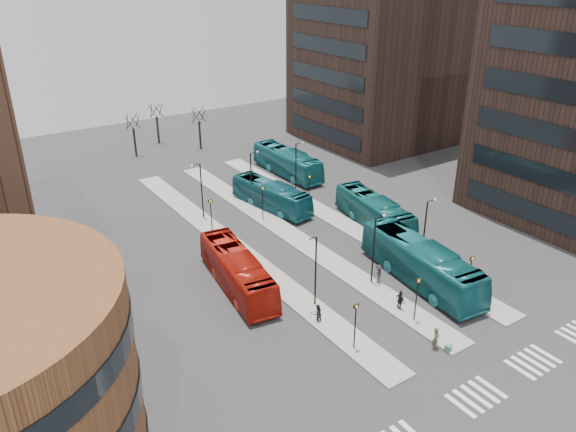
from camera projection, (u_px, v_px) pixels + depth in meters
ground at (542, 429)px, 33.17m from camera, size 160.00×160.00×0.00m
island_left at (235, 248)px, 53.67m from camera, size 2.50×45.00×0.15m
island_mid at (287, 232)px, 56.72m from camera, size 2.50×45.00×0.15m
island_right at (334, 218)px, 59.77m from camera, size 2.50×45.00×0.15m
suitcase at (448, 348)px, 39.57m from camera, size 0.56×0.50×0.59m
red_bus at (237, 271)px, 46.74m from camera, size 4.43×12.05×3.28m
teal_bus_a at (421, 263)px, 47.52m from camera, size 4.58×13.48×3.68m
teal_bus_b at (271, 195)px, 61.83m from camera, size 4.20×11.15×3.03m
teal_bus_c at (374, 212)px, 57.71m from camera, size 4.30×11.72×3.19m
teal_bus_d at (287, 162)px, 71.38m from camera, size 2.94×12.07×3.35m
traveller at (436, 338)px, 39.66m from camera, size 0.74×0.59×1.78m
commuter_a at (317, 314)px, 42.63m from camera, size 0.75×0.59×1.53m
commuter_b at (400, 301)px, 44.07m from camera, size 0.52×1.04×1.72m
commuter_c at (378, 274)px, 47.76m from camera, size 1.20×1.27×1.73m
crosswalk_stripes at (503, 380)px, 37.06m from camera, size 22.35×2.40×0.01m
tower_far at (382, 37)px, 80.73m from camera, size 20.12×20.00×30.00m
sign_poles at (327, 239)px, 50.27m from camera, size 12.45×22.12×3.65m
lamp_posts at (304, 206)px, 54.07m from camera, size 14.04×20.24×6.12m
bare_trees at (164, 131)px, 80.52m from camera, size 10.97×8.14×5.90m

